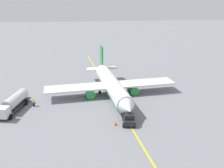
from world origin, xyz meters
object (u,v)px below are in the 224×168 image
object	(u,v)px
fuel_tanker	(13,103)
refueling_worker	(34,103)
pushback_tug	(129,119)
safety_cone_nose	(115,123)
airplane	(112,85)

from	to	relation	value
fuel_tanker	refueling_worker	distance (m)	4.13
pushback_tug	refueling_worker	bearing A→B (deg)	-119.47
safety_cone_nose	fuel_tanker	bearing A→B (deg)	-114.33
fuel_tanker	pushback_tug	xyz separation A→B (m)	(8.87, 22.31, -0.72)
fuel_tanker	pushback_tug	distance (m)	24.02
airplane	refueling_worker	xyz separation A→B (m)	(4.05, -17.39, -1.79)
pushback_tug	safety_cone_nose	bearing A→B (deg)	-87.85
airplane	refueling_worker	bearing A→B (deg)	-76.90
refueling_worker	airplane	bearing A→B (deg)	103.10
pushback_tug	safety_cone_nose	world-z (taller)	pushback_tug
fuel_tanker	pushback_tug	bearing A→B (deg)	68.32
airplane	pushback_tug	bearing A→B (deg)	4.91
pushback_tug	refueling_worker	world-z (taller)	pushback_tug
fuel_tanker	safety_cone_nose	bearing A→B (deg)	65.67
fuel_tanker	refueling_worker	world-z (taller)	fuel_tanker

